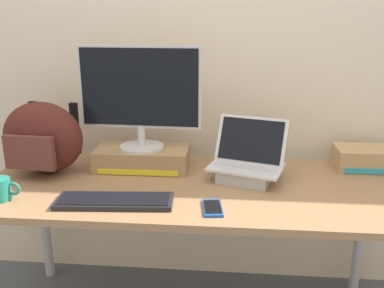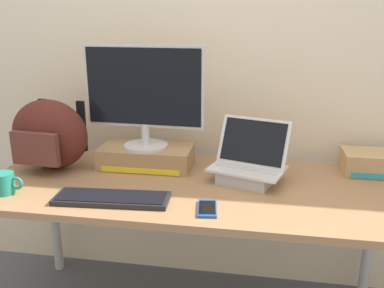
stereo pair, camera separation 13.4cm
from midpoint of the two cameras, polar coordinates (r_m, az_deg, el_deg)
name	(u,v)px [view 2 (the right image)]	position (r m, az deg, el deg)	size (l,w,h in m)	color
back_wall	(208,41)	(2.15, 4.04, 13.90)	(7.00, 0.10, 2.60)	beige
desk	(192,198)	(1.84, 2.11, -7.41)	(1.81, 0.75, 0.72)	#99704C
toner_box_yellow	(146,157)	(2.00, -4.38, -1.76)	(0.44, 0.22, 0.10)	#9E7A51
desktop_monitor	(144,94)	(1.93, -4.60, 6.80)	(0.56, 0.21, 0.48)	silver
open_laptop	(248,169)	(1.85, 9.76, -3.38)	(0.36, 0.30, 0.26)	#ADADB2
external_keyboard	(112,198)	(1.67, -8.63, -7.38)	(0.46, 0.17, 0.02)	black
messenger_backpack	(49,135)	(2.03, -17.14, 1.19)	(0.39, 0.28, 0.33)	#4C1E19
coffee_mug	(5,183)	(1.84, -22.35, -5.02)	(0.13, 0.08, 0.09)	#1E7F70
cell_phone	(207,208)	(1.58, 4.56, -8.82)	(0.09, 0.15, 0.01)	#19479E
toner_box_cyan	(379,163)	(2.12, 25.83, -2.39)	(0.32, 0.18, 0.10)	tan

